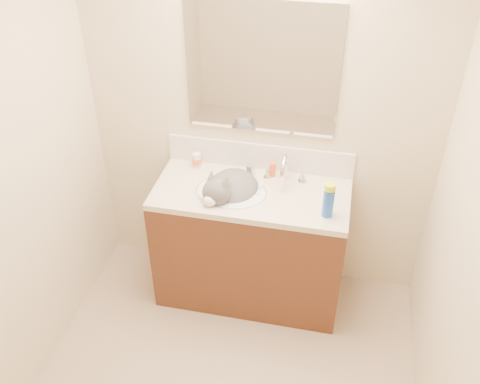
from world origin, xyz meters
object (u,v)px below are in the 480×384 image
at_px(pill_bottle, 197,160).
at_px(silver_jar, 250,169).
at_px(basin, 231,201).
at_px(cat, 230,191).
at_px(spray_can, 328,203).
at_px(amber_bottle, 273,170).
at_px(faucet, 284,171).
at_px(vanity_cabinet, 250,246).

relative_size(pill_bottle, silver_jar, 1.55).
bearing_deg(silver_jar, basin, -109.25).
bearing_deg(pill_bottle, silver_jar, -1.04).
xyz_separation_m(cat, spray_can, (0.60, -0.13, 0.10)).
height_order(basin, silver_jar, silver_jar).
height_order(silver_jar, amber_bottle, amber_bottle).
relative_size(silver_jar, spray_can, 0.36).
bearing_deg(faucet, basin, -150.88).
bearing_deg(faucet, cat, -155.03).
distance_m(silver_jar, amber_bottle, 0.14).
height_order(faucet, pill_bottle, faucet).
bearing_deg(cat, basin, -41.58).
bearing_deg(spray_can, cat, 167.64).
bearing_deg(silver_jar, spray_can, -32.59).
bearing_deg(silver_jar, vanity_cabinet, -77.03).
bearing_deg(vanity_cabinet, spray_can, -16.53).
height_order(cat, spray_can, cat).
height_order(faucet, cat, faucet).
bearing_deg(basin, faucet, 29.12).
bearing_deg(cat, vanity_cabinet, 25.32).
height_order(faucet, amber_bottle, faucet).
height_order(pill_bottle, silver_jar, pill_bottle).
xyz_separation_m(pill_bottle, spray_can, (0.87, -0.34, 0.04)).
relative_size(pill_bottle, spray_can, 0.56).
height_order(basin, faucet, faucet).
relative_size(vanity_cabinet, silver_jar, 19.07).
bearing_deg(vanity_cabinet, cat, -176.62).
relative_size(basin, silver_jar, 7.15).
bearing_deg(spray_can, amber_bottle, 138.35).
xyz_separation_m(vanity_cabinet, spray_can, (0.47, -0.14, 0.54)).
bearing_deg(amber_bottle, pill_bottle, 179.47).
relative_size(faucet, cat, 0.56).
distance_m(vanity_cabinet, spray_can, 0.73).
relative_size(faucet, amber_bottle, 2.94).
distance_m(faucet, cat, 0.36).
distance_m(vanity_cabinet, amber_bottle, 0.54).
distance_m(cat, silver_jar, 0.22).
distance_m(silver_jar, spray_can, 0.61).
distance_m(pill_bottle, spray_can, 0.93).
distance_m(vanity_cabinet, faucet, 0.58).
relative_size(vanity_cabinet, pill_bottle, 12.33).
bearing_deg(spray_can, faucet, 136.40).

